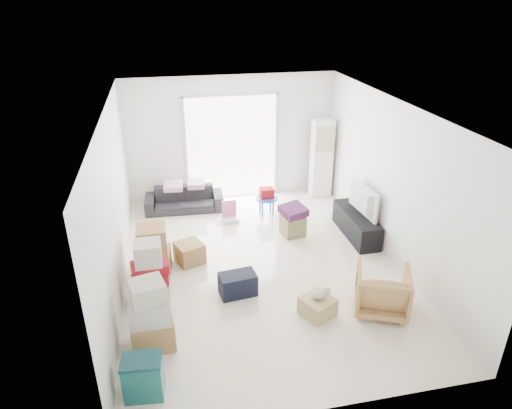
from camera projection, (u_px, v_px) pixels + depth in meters
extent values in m
cube|color=silver|center=(261.00, 272.00, 7.81)|extent=(4.50, 6.00, 0.24)
cube|color=white|center=(262.00, 101.00, 6.55)|extent=(4.50, 6.00, 0.24)
cube|color=white|center=(231.00, 137.00, 9.94)|extent=(4.50, 0.24, 2.70)
cube|color=white|center=(331.00, 321.00, 4.42)|extent=(4.50, 0.24, 2.70)
cube|color=white|center=(105.00, 207.00, 6.74)|extent=(0.24, 6.00, 2.70)
cube|color=white|center=(400.00, 182.00, 7.62)|extent=(0.24, 6.00, 2.70)
cube|color=white|center=(232.00, 148.00, 9.91)|extent=(2.00, 0.01, 2.30)
cube|color=silver|center=(186.00, 151.00, 9.71)|extent=(0.06, 0.04, 2.30)
cube|color=silver|center=(277.00, 145.00, 10.08)|extent=(0.06, 0.04, 2.30)
cube|color=silver|center=(231.00, 95.00, 9.40)|extent=(2.10, 0.04, 0.06)
cube|color=white|center=(321.00, 158.00, 10.09)|extent=(0.45, 0.30, 1.75)
cube|color=black|center=(356.00, 224.00, 8.64)|extent=(0.42, 1.39, 0.46)
imported|color=black|center=(358.00, 210.00, 8.52)|extent=(0.65, 1.03, 0.13)
imported|color=#2A2B30|center=(184.00, 196.00, 9.63)|extent=(1.65, 0.57, 0.64)
cube|color=#E2A5B8|center=(173.00, 180.00, 9.42)|extent=(0.41, 0.34, 0.12)
cube|color=#E2A5B8|center=(196.00, 178.00, 9.53)|extent=(0.41, 0.34, 0.13)
imported|color=tan|center=(382.00, 289.00, 6.55)|extent=(0.94, 0.92, 0.75)
cube|color=#15585A|center=(145.00, 386.00, 5.26)|extent=(0.47, 0.35, 0.25)
cube|color=#15585A|center=(142.00, 370.00, 5.15)|extent=(0.47, 0.35, 0.25)
cube|color=#0C333D|center=(141.00, 361.00, 5.09)|extent=(0.49, 0.36, 0.04)
cube|color=#A9764C|center=(153.00, 333.00, 5.96)|extent=(0.59, 0.51, 0.41)
cube|color=beige|center=(150.00, 310.00, 5.80)|extent=(0.52, 0.43, 0.32)
cube|color=beige|center=(147.00, 291.00, 5.68)|extent=(0.49, 0.45, 0.27)
cube|color=#A9764C|center=(152.00, 291.00, 6.83)|extent=(0.51, 0.51, 0.36)
cube|color=maroon|center=(151.00, 276.00, 6.72)|extent=(0.56, 0.40, 0.16)
cube|color=maroon|center=(150.00, 267.00, 6.65)|extent=(0.57, 0.42, 0.14)
cube|color=beige|center=(148.00, 253.00, 6.55)|extent=(0.38, 0.36, 0.34)
cube|color=#A9764C|center=(154.00, 260.00, 7.57)|extent=(0.59, 0.50, 0.39)
cube|color=#A9764C|center=(152.00, 239.00, 7.40)|extent=(0.47, 0.47, 0.42)
cube|color=#A9764C|center=(190.00, 253.00, 7.82)|extent=(0.56, 0.56, 0.36)
cube|color=black|center=(238.00, 284.00, 6.98)|extent=(0.59, 0.40, 0.35)
cube|color=#908354|center=(293.00, 225.00, 8.69)|extent=(0.45, 0.45, 0.40)
cube|color=#4C1E4B|center=(293.00, 212.00, 8.57)|extent=(0.54, 0.54, 0.14)
cylinder|color=blue|center=(267.00, 198.00, 9.39)|extent=(0.46, 0.46, 0.04)
cylinder|color=blue|center=(271.00, 204.00, 9.59)|extent=(0.04, 0.04, 0.35)
cylinder|color=blue|center=(260.00, 205.00, 9.55)|extent=(0.04, 0.04, 0.35)
cylinder|color=blue|center=(262.00, 210.00, 9.35)|extent=(0.04, 0.04, 0.35)
cylinder|color=blue|center=(273.00, 209.00, 9.39)|extent=(0.04, 0.04, 0.35)
cube|color=maroon|center=(267.00, 193.00, 9.34)|extent=(0.28, 0.22, 0.20)
cube|color=silver|center=(230.00, 220.00, 9.23)|extent=(0.33, 0.30, 0.08)
cube|color=#CF6791|center=(229.00, 208.00, 9.25)|extent=(0.29, 0.06, 0.34)
cube|color=tan|center=(318.00, 306.00, 6.55)|extent=(0.57, 0.57, 0.28)
ellipsoid|color=#B2ADA8|center=(318.00, 295.00, 6.47)|extent=(0.22, 0.16, 0.12)
cube|color=#B62B22|center=(318.00, 295.00, 6.46)|extent=(0.17, 0.14, 0.03)
sphere|color=#B2ADA8|center=(326.00, 291.00, 6.50)|extent=(0.12, 0.12, 0.12)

